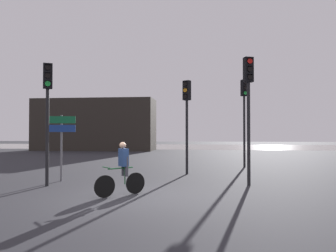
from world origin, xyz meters
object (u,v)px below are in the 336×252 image
object	(u,v)px
direction_sign_post	(61,135)
cyclist	(122,168)
distant_building	(95,125)
traffic_light_far_right	(244,107)
traffic_light_near_right	(248,97)
traffic_light_near_left	(48,101)
traffic_light_center	(187,109)

from	to	relation	value
direction_sign_post	cyclist	bearing A→B (deg)	127.70
distant_building	direction_sign_post	size ratio (longest dim) A/B	4.94
traffic_light_far_right	cyclist	xyz separation A→B (m)	(-4.66, -8.61, -2.51)
cyclist	direction_sign_post	bearing A→B (deg)	6.54
traffic_light_near_right	cyclist	xyz separation A→B (m)	(-4.06, -2.31, -2.39)
traffic_light_near_left	direction_sign_post	xyz separation A→B (m)	(-0.02, 1.19, -1.26)
traffic_light_near_right	direction_sign_post	xyz separation A→B (m)	(-7.19, 0.29, -1.42)
traffic_light_near_left	traffic_light_near_right	bearing A→B (deg)	159.91
traffic_light_near_right	direction_sign_post	distance (m)	7.34
distant_building	traffic_light_near_left	distance (m)	23.99
distant_building	traffic_light_far_right	world-z (taller)	distant_building
traffic_light_far_right	direction_sign_post	xyz separation A→B (m)	(-7.79, -6.01, -1.53)
traffic_light_far_right	cyclist	world-z (taller)	traffic_light_far_right
distant_building	cyclist	xyz separation A→B (m)	(9.31, -24.58, -1.93)
traffic_light_center	direction_sign_post	size ratio (longest dim) A/B	1.65
cyclist	traffic_light_center	bearing A→B (deg)	-61.32
distant_building	traffic_light_center	bearing A→B (deg)	-60.35
traffic_light_near_left	traffic_light_far_right	xyz separation A→B (m)	(7.77, 7.21, 0.28)
direction_sign_post	cyclist	xyz separation A→B (m)	(3.13, -2.60, -0.97)
traffic_light_near_right	traffic_light_far_right	xyz separation A→B (m)	(0.60, 6.30, 0.12)
traffic_light_far_right	cyclist	bearing A→B (deg)	38.65
traffic_light_near_right	traffic_light_far_right	distance (m)	6.33
traffic_light_center	traffic_light_far_right	size ratio (longest dim) A/B	0.89
direction_sign_post	distant_building	bearing A→B (deg)	-86.87
traffic_light_center	cyclist	bearing A→B (deg)	102.19
traffic_light_near_right	direction_sign_post	world-z (taller)	traffic_light_near_right
traffic_light_far_right	traffic_light_near_right	bearing A→B (deg)	61.65
traffic_light_center	traffic_light_near_right	world-z (taller)	traffic_light_near_right
distant_building	cyclist	bearing A→B (deg)	-69.25
traffic_light_near_left	cyclist	bearing A→B (deg)	128.35
traffic_light_near_right	traffic_light_near_left	distance (m)	7.23
traffic_light_center	cyclist	world-z (taller)	traffic_light_center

